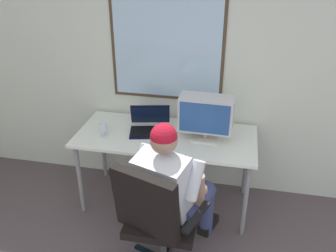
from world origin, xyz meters
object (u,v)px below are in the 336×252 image
object	(u,v)px
crt_monitor	(206,114)
office_chair	(155,214)
wine_glass	(103,127)
laptop	(150,124)
person_seated	(173,185)
desk	(166,141)

from	to	relation	value
crt_monitor	office_chair	bearing A→B (deg)	-106.57
office_chair	wine_glass	world-z (taller)	office_chair
crt_monitor	laptop	size ratio (longest dim) A/B	1.10
laptop	office_chair	bearing A→B (deg)	-73.74
person_seated	laptop	bearing A→B (deg)	117.64
laptop	crt_monitor	bearing A→B (deg)	-8.19
wine_glass	crt_monitor	bearing A→B (deg)	8.51
person_seated	wine_glass	bearing A→B (deg)	147.86
laptop	wine_glass	bearing A→B (deg)	-150.91
office_chair	person_seated	size ratio (longest dim) A/B	0.81
person_seated	crt_monitor	bearing A→B (deg)	73.63
desk	crt_monitor	xyz separation A→B (m)	(0.35, -0.00, 0.30)
wine_glass	office_chair	bearing A→B (deg)	-47.86
office_chair	person_seated	world-z (taller)	person_seated
desk	person_seated	size ratio (longest dim) A/B	1.32
desk	person_seated	world-z (taller)	person_seated
office_chair	laptop	world-z (taller)	office_chair
desk	wine_glass	distance (m)	0.57
person_seated	desk	bearing A→B (deg)	107.04
person_seated	wine_glass	xyz separation A→B (m)	(-0.71, 0.45, 0.20)
office_chair	laptop	size ratio (longest dim) A/B	2.35
wine_glass	desk	bearing A→B (deg)	13.97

